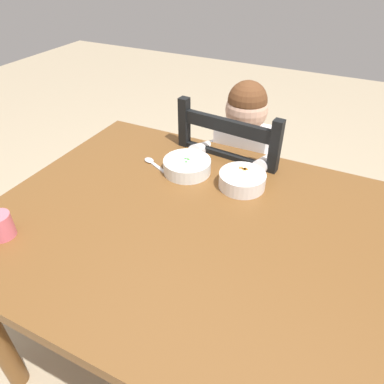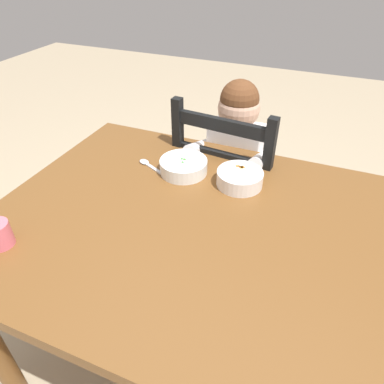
{
  "view_description": "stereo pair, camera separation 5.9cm",
  "coord_description": "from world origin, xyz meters",
  "px_view_note": "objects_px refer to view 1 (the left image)",
  "views": [
    {
      "loc": [
        0.4,
        -0.73,
        1.42
      ],
      "look_at": [
        0.0,
        0.07,
        0.76
      ],
      "focal_mm": 32.99,
      "sensor_mm": 36.0,
      "label": 1
    },
    {
      "loc": [
        0.34,
        -0.75,
        1.42
      ],
      "look_at": [
        0.0,
        0.07,
        0.76
      ],
      "focal_mm": 32.99,
      "sensor_mm": 36.0,
      "label": 2
    }
  ],
  "objects_px": {
    "bowl_of_peas": "(187,166)",
    "drinking_cup": "(0,226)",
    "dining_table": "(181,241)",
    "child_figure": "(240,159)",
    "bowl_of_carrots": "(242,180)",
    "spoon": "(152,162)",
    "dining_chair": "(236,193)"
  },
  "relations": [
    {
      "from": "bowl_of_peas",
      "to": "drinking_cup",
      "type": "height_order",
      "value": "drinking_cup"
    },
    {
      "from": "dining_table",
      "to": "child_figure",
      "type": "bearing_deg",
      "value": 89.23
    },
    {
      "from": "dining_table",
      "to": "child_figure",
      "type": "relative_size",
      "value": 1.22
    },
    {
      "from": "child_figure",
      "to": "bowl_of_carrots",
      "type": "height_order",
      "value": "child_figure"
    },
    {
      "from": "dining_table",
      "to": "spoon",
      "type": "height_order",
      "value": "spoon"
    },
    {
      "from": "child_figure",
      "to": "spoon",
      "type": "relative_size",
      "value": 7.31
    },
    {
      "from": "drinking_cup",
      "to": "bowl_of_carrots",
      "type": "bearing_deg",
      "value": 45.16
    },
    {
      "from": "bowl_of_carrots",
      "to": "dining_chair",
      "type": "bearing_deg",
      "value": 110.13
    },
    {
      "from": "dining_table",
      "to": "bowl_of_peas",
      "type": "xyz_separation_m",
      "value": [
        -0.1,
        0.24,
        0.13
      ]
    },
    {
      "from": "bowl_of_carrots",
      "to": "drinking_cup",
      "type": "relative_size",
      "value": 2.15
    },
    {
      "from": "drinking_cup",
      "to": "bowl_of_peas",
      "type": "bearing_deg",
      "value": 58.97
    },
    {
      "from": "bowl_of_peas",
      "to": "drinking_cup",
      "type": "xyz_separation_m",
      "value": [
        -0.32,
        -0.54,
        0.01
      ]
    },
    {
      "from": "dining_table",
      "to": "bowl_of_carrots",
      "type": "relative_size",
      "value": 7.42
    },
    {
      "from": "dining_table",
      "to": "spoon",
      "type": "distance_m",
      "value": 0.35
    },
    {
      "from": "bowl_of_carrots",
      "to": "child_figure",
      "type": "bearing_deg",
      "value": 109.82
    },
    {
      "from": "bowl_of_peas",
      "to": "spoon",
      "type": "bearing_deg",
      "value": -177.15
    },
    {
      "from": "dining_table",
      "to": "bowl_of_peas",
      "type": "bearing_deg",
      "value": 112.4
    },
    {
      "from": "dining_chair",
      "to": "bowl_of_carrots",
      "type": "height_order",
      "value": "dining_chair"
    },
    {
      "from": "child_figure",
      "to": "spoon",
      "type": "height_order",
      "value": "child_figure"
    },
    {
      "from": "dining_table",
      "to": "spoon",
      "type": "relative_size",
      "value": 8.9
    },
    {
      "from": "drinking_cup",
      "to": "dining_chair",
      "type": "bearing_deg",
      "value": 63.18
    },
    {
      "from": "child_figure",
      "to": "dining_table",
      "type": "bearing_deg",
      "value": -90.77
    },
    {
      "from": "spoon",
      "to": "drinking_cup",
      "type": "xyz_separation_m",
      "value": [
        -0.18,
        -0.53,
        0.03
      ]
    },
    {
      "from": "bowl_of_peas",
      "to": "bowl_of_carrots",
      "type": "relative_size",
      "value": 1.08
    },
    {
      "from": "bowl_of_peas",
      "to": "bowl_of_carrots",
      "type": "xyz_separation_m",
      "value": [
        0.21,
        0.0,
        0.0
      ]
    },
    {
      "from": "spoon",
      "to": "drinking_cup",
      "type": "relative_size",
      "value": 1.79
    },
    {
      "from": "child_figure",
      "to": "bowl_of_carrots",
      "type": "distance_m",
      "value": 0.33
    },
    {
      "from": "child_figure",
      "to": "bowl_of_peas",
      "type": "distance_m",
      "value": 0.33
    },
    {
      "from": "dining_chair",
      "to": "child_figure",
      "type": "height_order",
      "value": "child_figure"
    },
    {
      "from": "spoon",
      "to": "dining_chair",
      "type": "bearing_deg",
      "value": 51.33
    },
    {
      "from": "bowl_of_peas",
      "to": "dining_table",
      "type": "bearing_deg",
      "value": -67.6
    },
    {
      "from": "dining_chair",
      "to": "bowl_of_peas",
      "type": "distance_m",
      "value": 0.43
    }
  ]
}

